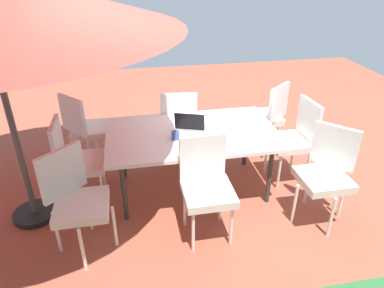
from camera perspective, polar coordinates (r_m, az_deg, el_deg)
name	(u,v)px	position (r m, az deg, el deg)	size (l,w,h in m)	color
ground_plane	(192,189)	(4.21, 0.00, -7.16)	(10.00, 10.00, 0.02)	#9E4C38
dining_table	(192,136)	(3.85, 0.00, 1.28)	(1.83, 1.10, 0.73)	silver
chair_west	(295,137)	(4.29, 16.11, 1.11)	(0.47, 0.46, 0.98)	silver
chair_northeast	(76,198)	(3.29, -18.02, -8.17)	(0.59, 0.59, 0.98)	silver
chair_south	(178,121)	(4.50, -2.18, 3.63)	(0.47, 0.48, 0.98)	silver
chair_southeast	(85,127)	(4.55, -16.68, 2.68)	(0.59, 0.58, 0.98)	silver
chair_southwest	(267,114)	(4.80, 11.87, 4.68)	(0.58, 0.58, 0.98)	silver
chair_east	(76,159)	(3.88, -18.13, -2.25)	(0.46, 0.46, 0.98)	silver
chair_north	(206,184)	(3.31, 2.29, -6.38)	(0.46, 0.47, 0.98)	silver
chair_northwest	(326,171)	(3.72, 20.68, -4.07)	(0.59, 0.59, 0.98)	silver
laptop	(190,125)	(3.88, -0.24, 3.10)	(0.38, 0.34, 0.21)	gray
cup	(176,135)	(3.66, -2.64, 1.38)	(0.08, 0.08, 0.08)	#334C99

